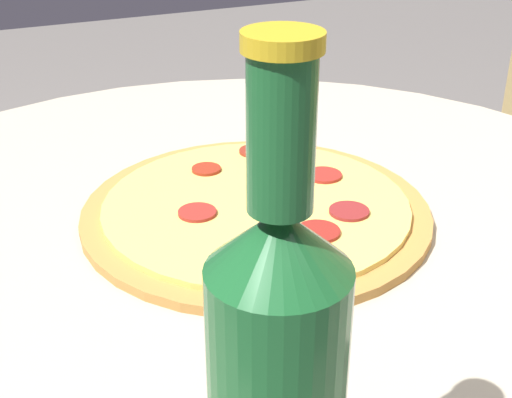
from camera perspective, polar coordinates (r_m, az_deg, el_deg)
table at (r=0.81m, az=-0.58°, el=-11.91°), size 1.00×1.00×0.70m
pizza at (r=0.75m, az=0.04°, el=-0.84°), size 0.36×0.36×0.02m
beer_bottle at (r=0.37m, az=1.69°, el=-14.02°), size 0.07×0.07×0.29m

